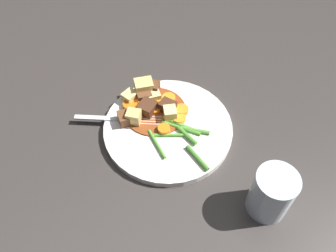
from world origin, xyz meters
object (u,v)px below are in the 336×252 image
potato_chunk_2 (144,88)px  meat_chunk_4 (146,95)px  carrot_slice_4 (163,103)px  potato_chunk_3 (170,113)px  dinner_plate (168,128)px  carrot_slice_3 (182,110)px  meat_chunk_2 (168,107)px  carrot_slice_6 (178,118)px  meat_chunk_0 (147,108)px  potato_chunk_1 (134,117)px  carrot_slice_1 (144,101)px  potato_chunk_0 (130,97)px  water_glass (272,193)px  carrot_slice_0 (154,109)px  meat_chunk_1 (153,88)px  carrot_slice_2 (131,105)px  fork (121,119)px  carrot_slice_5 (169,99)px  carrot_slice_7 (164,130)px

potato_chunk_2 → meat_chunk_4: (-0.01, 0.00, -0.01)m
carrot_slice_4 → potato_chunk_3: bearing=168.4°
dinner_plate → carrot_slice_3: 0.05m
carrot_slice_4 → meat_chunk_2: bearing=176.0°
carrot_slice_6 → meat_chunk_0: 0.07m
potato_chunk_3 → potato_chunk_1: bearing=64.0°
meat_chunk_4 → carrot_slice_3: bearing=-151.3°
carrot_slice_4 → meat_chunk_4: meat_chunk_4 is taller
carrot_slice_1 → potato_chunk_0: 0.03m
water_glass → carrot_slice_4: bearing=4.1°
potato_chunk_0 → potato_chunk_3: (-0.09, -0.04, 0.00)m
carrot_slice_0 → meat_chunk_1: (0.04, -0.03, 0.01)m
carrot_slice_2 → fork: 0.04m
potato_chunk_3 → dinner_plate: bearing=134.5°
carrot_slice_2 → fork: carrot_slice_2 is taller
carrot_slice_5 → water_glass: size_ratio=0.29×
carrot_slice_7 → fork: carrot_slice_7 is taller
carrot_slice_1 → carrot_slice_3: carrot_slice_1 is taller
carrot_slice_4 → carrot_slice_7: 0.07m
potato_chunk_2 → meat_chunk_1: bearing=-121.3°
carrot_slice_3 → potato_chunk_2: (0.09, 0.03, 0.01)m
meat_chunk_2 → meat_chunk_4: 0.06m
carrot_slice_2 → carrot_slice_6: carrot_slice_2 is taller
carrot_slice_1 → fork: carrot_slice_1 is taller
carrot_slice_2 → potato_chunk_3: 0.09m
meat_chunk_4 → potato_chunk_2: bearing=-19.4°
meat_chunk_0 → carrot_slice_5: bearing=-89.5°
water_glass → dinner_plate: bearing=10.8°
meat_chunk_2 → carrot_slice_6: bearing=-170.3°
carrot_slice_6 → carrot_slice_5: bearing=-13.6°
carrot_slice_0 → potato_chunk_1: (-0.00, 0.05, 0.01)m
potato_chunk_0 → meat_chunk_4: (-0.01, -0.03, 0.00)m
dinner_plate → fork: bearing=45.2°
carrot_slice_7 → fork: size_ratio=0.17×
carrot_slice_1 → meat_chunk_2: 0.05m
potato_chunk_2 → meat_chunk_4: bearing=160.6°
meat_chunk_0 → fork: bearing=75.9°
carrot_slice_2 → meat_chunk_1: meat_chunk_1 is taller
dinner_plate → meat_chunk_0: 0.06m
potato_chunk_1 → potato_chunk_2: potato_chunk_2 is taller
carrot_slice_7 → carrot_slice_4: bearing=-32.4°
carrot_slice_5 → meat_chunk_1: 0.04m
carrot_slice_4 → meat_chunk_1: meat_chunk_1 is taller
meat_chunk_1 → meat_chunk_2: bearing=175.9°
dinner_plate → meat_chunk_0: size_ratio=7.72×
potato_chunk_3 → fork: 0.10m
carrot_slice_7 → dinner_plate: bearing=-64.2°
meat_chunk_1 → fork: (-0.02, 0.09, -0.01)m
meat_chunk_0 → carrot_slice_7: bearing=179.0°
water_glass → carrot_slice_7: bearing=14.7°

